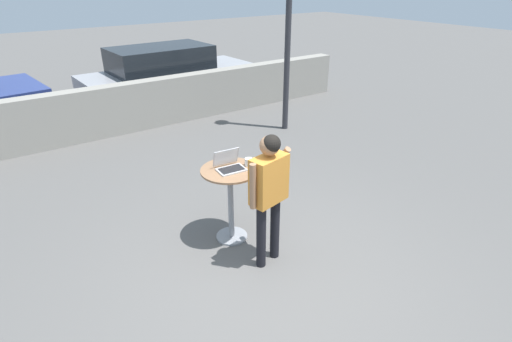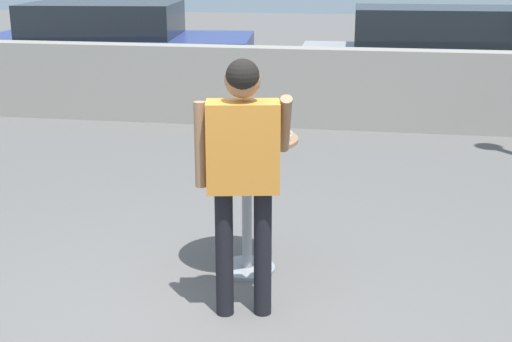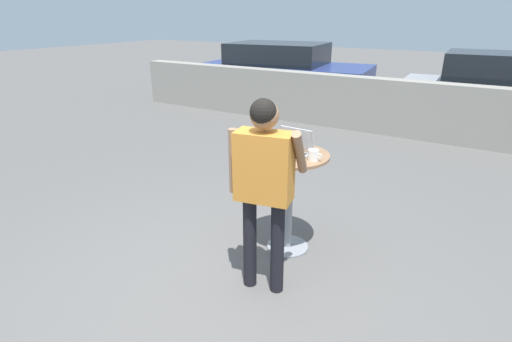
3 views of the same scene
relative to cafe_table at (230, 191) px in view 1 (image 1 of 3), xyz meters
name	(u,v)px [view 1 (image 1 of 3)]	position (x,y,z in m)	size (l,w,h in m)	color
ground_plane	(271,282)	(-0.10, -0.97, -0.68)	(50.00, 50.00, 0.00)	#5B5956
pavement_kerb	(109,111)	(-0.10, 4.59, -0.16)	(12.25, 0.35, 1.03)	gray
cafe_table	(230,191)	(0.00, 0.00, 0.00)	(0.70, 0.70, 0.98)	gray
laptop	(229,165)	(0.00, 0.01, 0.35)	(0.35, 0.31, 0.22)	#B7BABF
coffee_mug	(249,162)	(0.24, -0.05, 0.35)	(0.13, 0.09, 0.10)	white
standing_person	(269,185)	(0.10, -0.64, 0.34)	(0.57, 0.43, 1.60)	black
parked_car_near_street	(168,75)	(1.82, 5.90, 0.07)	(4.40, 1.88, 1.47)	#9E9EA3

